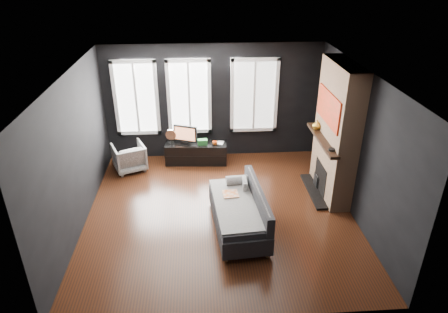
{
  "coord_description": "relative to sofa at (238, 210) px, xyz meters",
  "views": [
    {
      "loc": [
        -0.36,
        -6.32,
        4.43
      ],
      "look_at": [
        0.1,
        0.3,
        1.05
      ],
      "focal_mm": 32.0,
      "sensor_mm": 36.0,
      "label": 1
    }
  ],
  "objects": [
    {
      "name": "book",
      "position": [
        -0.23,
        2.61,
        0.2
      ],
      "size": [
        0.15,
        0.06,
        0.21
      ],
      "primitive_type": "imported",
      "rotation": [
        0.0,
        0.0,
        -0.28
      ],
      "color": "tan",
      "rests_on": "media_console"
    },
    {
      "name": "mantel_vase",
      "position": [
        1.76,
        1.56,
        0.93
      ],
      "size": [
        0.2,
        0.21,
        0.19
      ],
      "primitive_type": "imported",
      "rotation": [
        0.0,
        0.0,
        0.07
      ],
      "color": "orange",
      "rests_on": "fireplace"
    },
    {
      "name": "media_console",
      "position": [
        -0.72,
        2.61,
        -0.15
      ],
      "size": [
        1.45,
        0.54,
        0.49
      ],
      "primitive_type": null,
      "rotation": [
        0.0,
        0.0,
        -0.07
      ],
      "color": "black",
      "rests_on": "floor"
    },
    {
      "name": "armchair",
      "position": [
        -2.24,
        2.37,
        -0.05
      ],
      "size": [
        0.85,
        0.83,
        0.69
      ],
      "primitive_type": "imported",
      "rotation": [
        0.0,
        0.0,
        -2.75
      ],
      "color": "silver",
      "rests_on": "floor"
    },
    {
      "name": "fireplace",
      "position": [
        2.01,
        1.11,
        0.95
      ],
      "size": [
        0.7,
        1.62,
        2.7
      ],
      "primitive_type": null,
      "color": "#93724C",
      "rests_on": "floor"
    },
    {
      "name": "monitor",
      "position": [
        -0.96,
        2.63,
        0.35
      ],
      "size": [
        0.57,
        0.32,
        0.51
      ],
      "primitive_type": null,
      "rotation": [
        0.0,
        0.0,
        -0.38
      ],
      "color": "black",
      "rests_on": "media_console"
    },
    {
      "name": "wall_back",
      "position": [
        -0.29,
        3.01,
        0.95
      ],
      "size": [
        5.0,
        0.02,
        2.7
      ],
      "primitive_type": "cube",
      "color": "black",
      "rests_on": "ground"
    },
    {
      "name": "storage_box",
      "position": [
        -0.57,
        2.56,
        0.15
      ],
      "size": [
        0.23,
        0.16,
        0.12
      ],
      "primitive_type": "cube",
      "rotation": [
        0.0,
        0.0,
        0.07
      ],
      "color": "#24662B",
      "rests_on": "media_console"
    },
    {
      "name": "mug",
      "position": [
        -0.29,
        2.51,
        0.15
      ],
      "size": [
        0.12,
        0.1,
        0.12
      ],
      "primitive_type": "imported",
      "rotation": [
        0.0,
        0.0,
        0.05
      ],
      "color": "#CC5617",
      "rests_on": "media_console"
    },
    {
      "name": "sofa",
      "position": [
        0.0,
        0.0,
        0.0
      ],
      "size": [
        1.06,
        1.91,
        0.79
      ],
      "primitive_type": null,
      "rotation": [
        0.0,
        0.0,
        0.08
      ],
      "color": "black",
      "rests_on": "floor"
    },
    {
      "name": "desk_fan",
      "position": [
        -1.29,
        2.66,
        0.27
      ],
      "size": [
        0.3,
        0.3,
        0.35
      ],
      "primitive_type": null,
      "rotation": [
        0.0,
        0.0,
        -0.23
      ],
      "color": "#979797",
      "rests_on": "media_console"
    },
    {
      "name": "floor",
      "position": [
        -0.29,
        0.51,
        -0.4
      ],
      "size": [
        5.0,
        5.0,
        0.0
      ],
      "primitive_type": "plane",
      "color": "black",
      "rests_on": "ground"
    },
    {
      "name": "windows",
      "position": [
        -0.74,
        2.97,
        1.98
      ],
      "size": [
        4.0,
        0.16,
        1.76
      ],
      "primitive_type": null,
      "color": "white",
      "rests_on": "wall_back"
    },
    {
      "name": "wall_right",
      "position": [
        2.21,
        0.51,
        0.95
      ],
      "size": [
        0.02,
        5.0,
        2.7
      ],
      "primitive_type": "cube",
      "color": "black",
      "rests_on": "ground"
    },
    {
      "name": "ceiling",
      "position": [
        -0.29,
        0.51,
        2.3
      ],
      "size": [
        5.0,
        5.0,
        0.0
      ],
      "primitive_type": "plane",
      "color": "white",
      "rests_on": "ground"
    },
    {
      "name": "mantel_clock",
      "position": [
        1.76,
        0.56,
        0.85
      ],
      "size": [
        0.14,
        0.14,
        0.04
      ],
      "primitive_type": "cylinder",
      "rotation": [
        0.0,
        0.0,
        -0.17
      ],
      "color": "black",
      "rests_on": "fireplace"
    },
    {
      "name": "stripe_pillow",
      "position": [
        0.17,
        0.49,
        0.18
      ],
      "size": [
        0.07,
        0.3,
        0.3
      ],
      "primitive_type": "cube",
      "rotation": [
        0.0,
        0.0,
        -0.01
      ],
      "color": "gray",
      "rests_on": "sofa"
    },
    {
      "name": "wall_left",
      "position": [
        -2.79,
        0.51,
        0.95
      ],
      "size": [
        0.02,
        5.0,
        2.7
      ],
      "primitive_type": "cube",
      "color": "black",
      "rests_on": "ground"
    }
  ]
}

